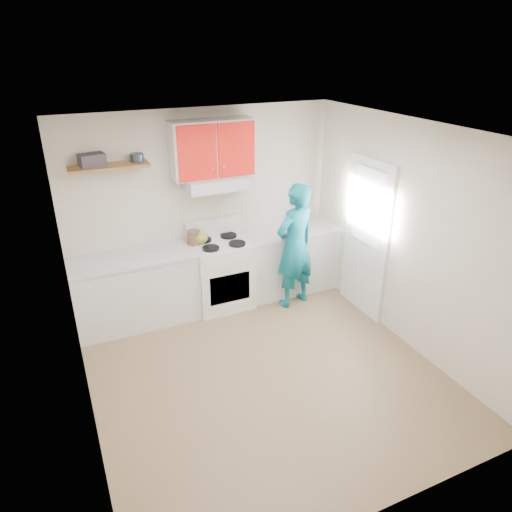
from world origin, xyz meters
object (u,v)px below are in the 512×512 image
kettle (200,238)px  crock (194,238)px  tin (137,158)px  person (295,246)px  stove (221,274)px

kettle → crock: (-0.08, 0.02, -0.00)m
tin → person: tin is taller
kettle → person: 1.25m
tin → crock: 1.24m
kettle → stove: bearing=-30.4°
person → crock: bearing=-36.2°
tin → person: (1.83, -0.59, -1.23)m
crock → person: person is taller
tin → crock: tin is taller
person → kettle: bearing=-36.5°
crock → kettle: bearing=-15.0°
kettle → crock: 0.08m
stove → person: person is taller
stove → crock: size_ratio=4.45×
stove → kettle: 0.61m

